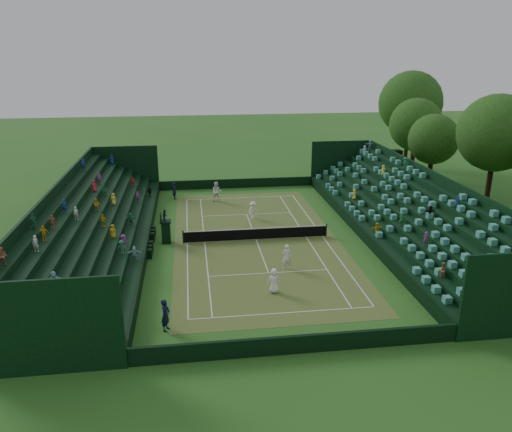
# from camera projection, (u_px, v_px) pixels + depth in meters

# --- Properties ---
(ground) EXTENTS (160.00, 160.00, 0.00)m
(ground) POSITION_uv_depth(u_px,v_px,m) (256.00, 240.00, 40.08)
(ground) COLOR #26601E
(ground) RESTS_ON ground
(court_surface) EXTENTS (12.97, 26.77, 0.01)m
(court_surface) POSITION_uv_depth(u_px,v_px,m) (256.00, 239.00, 40.08)
(court_surface) COLOR #336B23
(court_surface) RESTS_ON ground
(perimeter_wall_north) EXTENTS (17.17, 0.20, 1.00)m
(perimeter_wall_north) POSITION_uv_depth(u_px,v_px,m) (237.00, 183.00, 54.84)
(perimeter_wall_north) COLOR black
(perimeter_wall_north) RESTS_ON ground
(perimeter_wall_south) EXTENTS (17.17, 0.20, 1.00)m
(perimeter_wall_south) POSITION_uv_depth(u_px,v_px,m) (298.00, 344.00, 25.00)
(perimeter_wall_south) COLOR black
(perimeter_wall_south) RESTS_ON ground
(perimeter_wall_east) EXTENTS (0.20, 31.77, 1.00)m
(perimeter_wall_east) POSITION_uv_depth(u_px,v_px,m) (358.00, 229.00, 41.00)
(perimeter_wall_east) COLOR black
(perimeter_wall_east) RESTS_ON ground
(perimeter_wall_west) EXTENTS (0.20, 31.77, 1.00)m
(perimeter_wall_west) POSITION_uv_depth(u_px,v_px,m) (148.00, 239.00, 38.84)
(perimeter_wall_west) COLOR black
(perimeter_wall_west) RESTS_ON ground
(north_grandstand) EXTENTS (6.60, 32.00, 4.90)m
(north_grandstand) POSITION_uv_depth(u_px,v_px,m) (408.00, 215.00, 41.19)
(north_grandstand) COLOR black
(north_grandstand) RESTS_ON ground
(south_grandstand) EXTENTS (6.60, 32.00, 4.90)m
(south_grandstand) POSITION_uv_depth(u_px,v_px,m) (92.00, 229.00, 37.98)
(south_grandstand) COLOR black
(south_grandstand) RESTS_ON ground
(tennis_net) EXTENTS (11.67, 0.10, 1.06)m
(tennis_net) POSITION_uv_depth(u_px,v_px,m) (256.00, 233.00, 39.91)
(tennis_net) COLOR black
(tennis_net) RESTS_ON ground
(scoreboard_tower) EXTENTS (2.00, 1.00, 3.70)m
(scoreboard_tower) POSITION_uv_depth(u_px,v_px,m) (392.00, 155.00, 56.36)
(scoreboard_tower) COLOR black
(scoreboard_tower) RESTS_ON ground
(tree_row) EXTENTS (10.02, 36.08, 12.05)m
(tree_row) POSITION_uv_depth(u_px,v_px,m) (461.00, 128.00, 51.04)
(tree_row) COLOR black
(tree_row) RESTS_ON ground
(umpire_chair) EXTENTS (0.87, 0.87, 2.73)m
(umpire_chair) POSITION_uv_depth(u_px,v_px,m) (166.00, 229.00, 39.05)
(umpire_chair) COLOR black
(umpire_chair) RESTS_ON ground
(courtside_chairs) EXTENTS (0.46, 5.44, 1.00)m
(courtside_chairs) POSITION_uv_depth(u_px,v_px,m) (151.00, 241.00, 38.74)
(courtside_chairs) COLOR black
(courtside_chairs) RESTS_ON ground
(player_near_west) EXTENTS (0.82, 0.57, 1.62)m
(player_near_west) POSITION_uv_depth(u_px,v_px,m) (274.00, 281.00, 31.14)
(player_near_west) COLOR white
(player_near_west) RESTS_ON ground
(player_near_east) EXTENTS (0.71, 0.51, 1.81)m
(player_near_east) POSITION_uv_depth(u_px,v_px,m) (287.00, 257.00, 34.48)
(player_near_east) COLOR silver
(player_near_east) RESTS_ON ground
(player_far_west) EXTENTS (1.06, 0.87, 2.02)m
(player_far_west) POSITION_uv_depth(u_px,v_px,m) (217.00, 192.00, 49.75)
(player_far_west) COLOR white
(player_far_west) RESTS_ON ground
(player_far_east) EXTENTS (1.19, 1.14, 1.62)m
(player_far_east) POSITION_uv_depth(u_px,v_px,m) (253.00, 210.00, 44.74)
(player_far_east) COLOR white
(player_far_east) RESTS_ON ground
(line_judge_north) EXTENTS (0.53, 0.70, 1.74)m
(line_judge_north) POSITION_uv_depth(u_px,v_px,m) (175.00, 191.00, 50.65)
(line_judge_north) COLOR black
(line_judge_north) RESTS_ON ground
(line_judge_south) EXTENTS (0.65, 0.78, 1.84)m
(line_judge_south) POSITION_uv_depth(u_px,v_px,m) (166.00, 315.00, 26.92)
(line_judge_south) COLOR black
(line_judge_south) RESTS_ON ground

